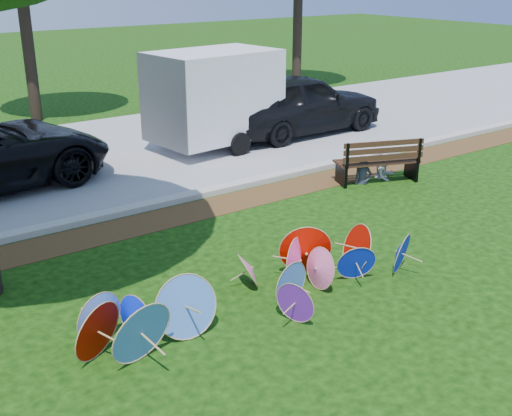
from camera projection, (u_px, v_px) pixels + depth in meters
The scene contains 10 objects.
ground at pixel (311, 318), 8.82m from camera, with size 90.00×90.00×0.00m, color black.
mulch_strip at pixel (158, 220), 12.24m from camera, with size 90.00×1.00×0.01m, color #472D16.
curb at pixel (142, 207), 12.75m from camera, with size 90.00×0.30×0.12m, color #B7B5AD.
street at pixel (67, 162), 15.92m from camera, with size 90.00×8.00×0.01m, color gray.
parasol_pile at pixel (248, 285), 8.93m from camera, with size 5.59×1.86×0.88m.
dark_pickup at pixel (299, 103), 18.36m from camera, with size 2.07×5.14×1.75m, color black.
cargo_trailer at pixel (214, 95), 16.70m from camera, with size 3.20×2.03×2.84m, color white.
park_bench at pixel (377, 160), 14.32m from camera, with size 1.91×0.73×1.00m, color black, non-canonical shape.
person_left at pixel (364, 157), 14.13m from camera, with size 0.44×0.29×1.20m, color #373C4C.
person_right at pixel (386, 152), 14.51m from camera, with size 0.59×0.46×1.21m, color silver.
Camera 1 is at (-5.14, -5.82, 4.52)m, focal length 45.00 mm.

